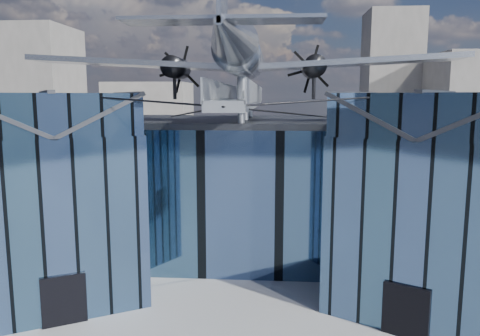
{
  "coord_description": "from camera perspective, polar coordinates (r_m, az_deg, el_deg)",
  "views": [
    {
      "loc": [
        2.13,
        -26.2,
        11.49
      ],
      "look_at": [
        0.0,
        2.0,
        7.2
      ],
      "focal_mm": 35.0,
      "sensor_mm": 36.0,
      "label": 1
    }
  ],
  "objects": [
    {
      "name": "ground_plane",
      "position": [
        28.69,
        -0.31,
        -14.98
      ],
      "size": [
        120.0,
        120.0,
        0.0
      ],
      "primitive_type": "plane",
      "color": "#949498"
    },
    {
      "name": "museum",
      "position": [
        32.64,
        0.51,
        -1.88
      ],
      "size": [
        32.88,
        24.5,
        17.6
      ],
      "color": "#415F84",
      "rests_on": "ground"
    },
    {
      "name": "bg_towers",
      "position": [
        76.71,
        3.85,
        7.5
      ],
      "size": [
        77.0,
        24.5,
        26.0
      ],
      "color": "slate",
      "rests_on": "ground"
    },
    {
      "name": "tree_side_w",
      "position": [
        44.22,
        -25.19,
        -2.59
      ],
      "size": [
        3.71,
        3.71,
        5.2
      ],
      "rotation": [
        0.0,
        0.0,
        0.12
      ],
      "color": "#331E14",
      "rests_on": "ground"
    }
  ]
}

